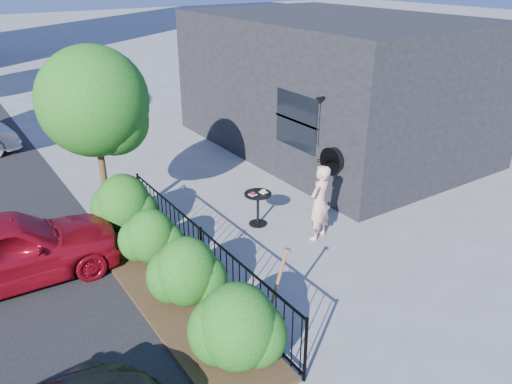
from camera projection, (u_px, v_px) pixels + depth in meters
ground at (269, 255)px, 10.08m from camera, size 120.00×120.00×0.00m
shop_building at (331, 83)px, 15.42m from camera, size 6.22×9.00×4.00m
fence at (202, 253)px, 9.08m from camera, size 0.05×6.05×1.10m
planting_bed at (169, 290)px, 8.95m from camera, size 1.30×6.00×0.08m
shrubs at (169, 254)px, 8.80m from camera, size 1.10×5.60×1.24m
patio_tree at (98, 108)px, 9.88m from camera, size 2.20×2.20×3.94m
cafe_table at (258, 203)px, 11.06m from camera, size 0.61×0.61×0.82m
woman at (319, 203)px, 10.39m from camera, size 0.70×0.58×1.66m
shovel at (274, 298)px, 7.72m from camera, size 0.51×0.19×1.50m
car_red at (5, 250)px, 8.95m from camera, size 4.09×1.80×1.37m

